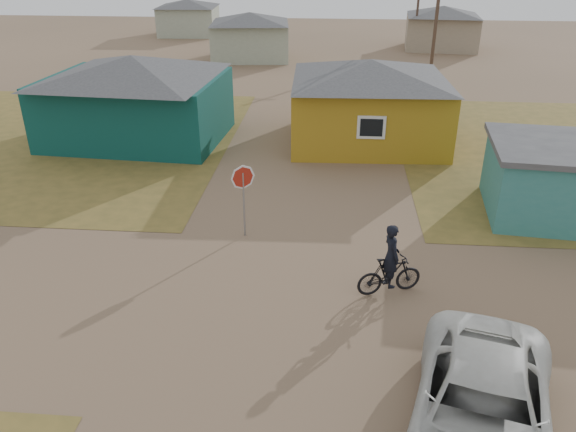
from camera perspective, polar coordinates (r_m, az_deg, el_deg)
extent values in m
plane|color=#80634A|center=(14.98, 0.40, -9.64)|extent=(120.00, 120.00, 0.00)
cube|color=olive|center=(30.48, -24.94, 7.13)|extent=(20.00, 18.00, 0.00)
cube|color=#0A3A35|center=(28.22, -15.11, 10.49)|extent=(8.40, 6.54, 3.00)
pyramid|color=#3D3D40|center=(27.77, -15.60, 14.45)|extent=(8.93, 7.08, 1.00)
cube|color=#A67D19|center=(27.13, 8.13, 10.51)|extent=(7.21, 6.24, 3.00)
pyramid|color=#3D3D40|center=(26.67, 8.40, 14.54)|extent=(7.72, 6.76, 0.90)
cube|color=silver|center=(24.19, 8.46, 8.89)|extent=(1.20, 0.06, 1.00)
cube|color=black|center=(24.16, 8.47, 8.87)|extent=(0.95, 0.04, 0.75)
cube|color=#A1A991|center=(47.18, -3.84, 17.31)|extent=(6.49, 5.60, 2.80)
pyramid|color=#3D3D40|center=(46.93, -3.91, 19.48)|extent=(7.04, 6.15, 0.80)
cube|color=gray|center=(53.38, 15.30, 17.56)|extent=(6.41, 5.50, 2.80)
pyramid|color=#3D3D40|center=(53.16, 15.54, 19.46)|extent=(6.95, 6.05, 0.80)
cube|color=#A1A991|center=(60.42, -10.06, 18.94)|extent=(5.75, 5.28, 2.70)
pyramid|color=#3D3D40|center=(60.24, -10.19, 20.54)|extent=(6.28, 5.81, 0.70)
cylinder|color=#4B382D|center=(34.87, 14.70, 17.67)|extent=(0.20, 0.20, 8.00)
cylinder|color=#4B382D|center=(50.74, 13.09, 20.34)|extent=(0.20, 0.20, 8.00)
cylinder|color=gray|center=(18.09, -4.50, 1.14)|extent=(0.06, 0.06, 2.23)
imported|color=black|center=(15.64, 10.26, -5.94)|extent=(1.92, 1.09, 1.11)
imported|color=black|center=(15.32, 10.44, -3.97)|extent=(0.63, 0.77, 1.83)
imported|color=beige|center=(11.81, 19.09, -18.27)|extent=(3.97, 6.13, 1.57)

